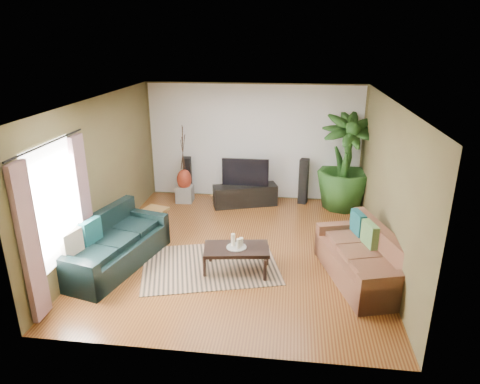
% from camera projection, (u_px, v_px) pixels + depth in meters
% --- Properties ---
extents(floor, '(5.50, 5.50, 0.00)m').
position_uv_depth(floor, '(239.00, 249.00, 7.84)').
color(floor, brown).
rests_on(floor, ground).
extents(ceiling, '(5.50, 5.50, 0.00)m').
position_uv_depth(ceiling, '(238.00, 101.00, 6.91)').
color(ceiling, white).
rests_on(ceiling, ground).
extents(wall_back, '(5.00, 0.00, 5.00)m').
position_uv_depth(wall_back, '(254.00, 142.00, 9.93)').
color(wall_back, brown).
rests_on(wall_back, ground).
extents(wall_front, '(5.00, 0.00, 5.00)m').
position_uv_depth(wall_front, '(208.00, 256.00, 4.81)').
color(wall_front, brown).
rests_on(wall_front, ground).
extents(wall_left, '(0.00, 5.50, 5.50)m').
position_uv_depth(wall_left, '(100.00, 174.00, 7.66)').
color(wall_left, brown).
rests_on(wall_left, ground).
extents(wall_right, '(0.00, 5.50, 5.50)m').
position_uv_depth(wall_right, '(388.00, 186.00, 7.08)').
color(wall_right, brown).
rests_on(wall_right, ground).
extents(backwall_panel, '(4.90, 0.00, 4.90)m').
position_uv_depth(backwall_panel, '(254.00, 143.00, 9.92)').
color(backwall_panel, white).
rests_on(backwall_panel, ground).
extents(window_pane, '(0.00, 1.80, 1.80)m').
position_uv_depth(window_pane, '(54.00, 205.00, 6.15)').
color(window_pane, white).
rests_on(window_pane, ground).
extents(curtain_near, '(0.08, 0.35, 2.20)m').
position_uv_depth(curtain_near, '(30.00, 244.00, 5.53)').
color(curtain_near, gray).
rests_on(curtain_near, ground).
extents(curtain_far, '(0.08, 0.35, 2.20)m').
position_uv_depth(curtain_far, '(84.00, 202.00, 6.93)').
color(curtain_far, gray).
rests_on(curtain_far, ground).
extents(curtain_rod, '(0.03, 1.90, 0.03)m').
position_uv_depth(curtain_rod, '(47.00, 144.00, 5.84)').
color(curtain_rod, black).
rests_on(curtain_rod, ground).
extents(sofa_left, '(1.40, 2.27, 0.85)m').
position_uv_depth(sofa_left, '(114.00, 242.00, 7.17)').
color(sofa_left, black).
rests_on(sofa_left, floor).
extents(sofa_right, '(1.35, 2.06, 0.85)m').
position_uv_depth(sofa_right, '(361.00, 255.00, 6.74)').
color(sofa_right, brown).
rests_on(sofa_right, floor).
extents(area_rug, '(2.60, 2.14, 0.01)m').
position_uv_depth(area_rug, '(210.00, 265.00, 7.29)').
color(area_rug, tan).
rests_on(area_rug, floor).
extents(coffee_table, '(1.13, 0.72, 0.43)m').
position_uv_depth(coffee_table, '(237.00, 259.00, 7.05)').
color(coffee_table, black).
rests_on(coffee_table, floor).
extents(candle_tray, '(0.33, 0.33, 0.01)m').
position_uv_depth(candle_tray, '(237.00, 247.00, 6.98)').
color(candle_tray, '#959690').
rests_on(candle_tray, coffee_table).
extents(candle_tall, '(0.07, 0.07, 0.21)m').
position_uv_depth(candle_tall, '(233.00, 240.00, 6.97)').
color(candle_tall, white).
rests_on(candle_tall, candle_tray).
extents(candle_mid, '(0.07, 0.07, 0.16)m').
position_uv_depth(candle_mid, '(239.00, 243.00, 6.90)').
color(candle_mid, beige).
rests_on(candle_mid, candle_tray).
extents(candle_short, '(0.07, 0.07, 0.13)m').
position_uv_depth(candle_short, '(241.00, 242.00, 7.00)').
color(candle_short, '#EFE6CA').
rests_on(candle_short, candle_tray).
extents(tv_stand, '(1.50, 0.86, 0.48)m').
position_uv_depth(tv_stand, '(245.00, 195.00, 9.80)').
color(tv_stand, black).
rests_on(tv_stand, floor).
extents(television, '(1.06, 0.06, 0.62)m').
position_uv_depth(television, '(245.00, 172.00, 9.63)').
color(television, black).
rests_on(television, tv_stand).
extents(speaker_left, '(0.20, 0.22, 1.01)m').
position_uv_depth(speaker_left, '(188.00, 178.00, 10.17)').
color(speaker_left, black).
rests_on(speaker_left, floor).
extents(speaker_right, '(0.24, 0.25, 1.06)m').
position_uv_depth(speaker_right, '(304.00, 181.00, 9.84)').
color(speaker_right, black).
rests_on(speaker_right, floor).
extents(potted_plant, '(1.40, 1.40, 2.13)m').
position_uv_depth(potted_plant, '(345.00, 162.00, 9.40)').
color(potted_plant, '#1F4617').
rests_on(potted_plant, floor).
extents(plant_pot, '(0.39, 0.39, 0.31)m').
position_uv_depth(plant_pot, '(342.00, 201.00, 9.71)').
color(plant_pot, black).
rests_on(plant_pot, floor).
extents(pedestal, '(0.38, 0.38, 0.37)m').
position_uv_depth(pedestal, '(185.00, 194.00, 10.05)').
color(pedestal, gray).
rests_on(pedestal, floor).
extents(vase, '(0.34, 0.34, 0.48)m').
position_uv_depth(vase, '(184.00, 179.00, 9.93)').
color(vase, maroon).
rests_on(vase, pedestal).
extents(side_table, '(0.55, 0.55, 0.47)m').
position_uv_depth(side_table, '(155.00, 220.00, 8.50)').
color(side_table, brown).
rests_on(side_table, floor).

